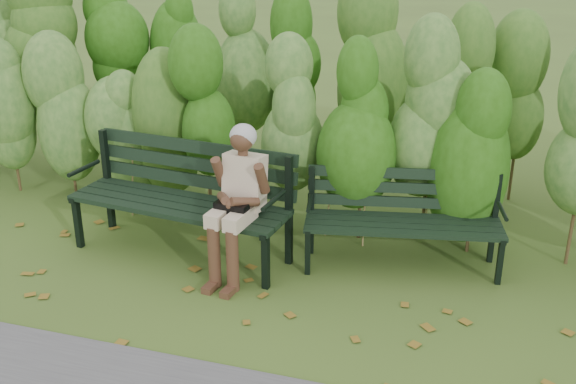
# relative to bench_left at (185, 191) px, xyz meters

# --- Properties ---
(ground) EXTENTS (80.00, 80.00, 0.00)m
(ground) POSITION_rel_bench_left_xyz_m (0.99, -0.55, -0.57)
(ground) COLOR #3E5520
(hedge_band) EXTENTS (11.04, 1.67, 2.42)m
(hedge_band) POSITION_rel_bench_left_xyz_m (0.99, 1.31, 0.69)
(hedge_band) COLOR #47381E
(hedge_band) RESTS_ON ground
(leaf_litter) EXTENTS (5.51, 2.19, 0.01)m
(leaf_litter) POSITION_rel_bench_left_xyz_m (1.10, -0.68, -0.57)
(leaf_litter) COLOR brown
(leaf_litter) RESTS_ON ground
(bench_left) EXTENTS (2.00, 0.85, 0.97)m
(bench_left) POSITION_rel_bench_left_xyz_m (0.00, 0.00, 0.00)
(bench_left) COLOR black
(bench_left) RESTS_ON ground
(bench_right) EXTENTS (1.69, 0.82, 0.81)m
(bench_right) POSITION_rel_bench_left_xyz_m (1.84, 0.30, -0.09)
(bench_right) COLOR black
(bench_right) RESTS_ON ground
(seated_woman) EXTENTS (0.48, 0.70, 1.26)m
(seated_woman) POSITION_rel_bench_left_xyz_m (0.59, -0.26, 0.16)
(seated_woman) COLOR beige
(seated_woman) RESTS_ON ground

